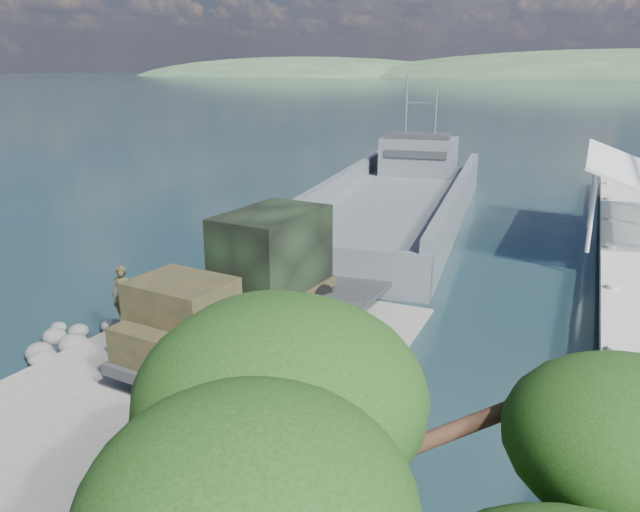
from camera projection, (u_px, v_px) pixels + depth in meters
The scene contains 6 objects.
ground at pixel (218, 376), 19.72m from camera, with size 1400.00×1400.00×0.00m, color #162E36.
boat_ramp at pixel (199, 383), 18.77m from camera, with size 10.00×18.00×0.50m, color slate.
shoreline_rocks at pixel (79, 337), 22.51m from camera, with size 3.20×5.60×0.90m, color #555553, non-canonical shape.
landing_craft at pixel (394, 210), 38.89m from camera, with size 10.97×32.65×9.53m.
military_truck at pixel (246, 283), 20.49m from camera, with size 3.73×9.18×4.14m.
soldier at pixel (124, 306), 21.29m from camera, with size 0.75×0.50×2.06m, color black.
Camera 1 is at (10.01, -15.02, 9.38)m, focal length 35.00 mm.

